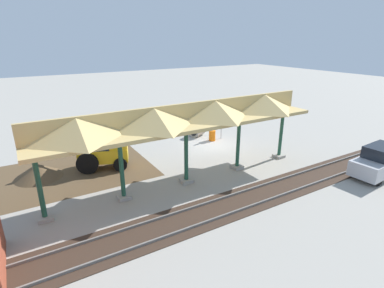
{
  "coord_description": "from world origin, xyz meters",
  "views": [
    {
      "loc": [
        13.44,
        19.11,
        8.34
      ],
      "look_at": [
        3.68,
        2.81,
        1.6
      ],
      "focal_mm": 28.0,
      "sensor_mm": 36.0,
      "label": 1
    }
  ],
  "objects_px": {
    "concrete_pipe": "(197,130)",
    "traffic_barrel": "(212,136)",
    "backhoe": "(101,151)",
    "stop_sign": "(222,119)",
    "distant_parked_car": "(380,161)"
  },
  "relations": [
    {
      "from": "concrete_pipe",
      "to": "traffic_barrel",
      "type": "xyz_separation_m",
      "value": [
        -0.44,
        1.73,
        -0.07
      ]
    },
    {
      "from": "backhoe",
      "to": "traffic_barrel",
      "type": "relative_size",
      "value": 5.76
    },
    {
      "from": "stop_sign",
      "to": "concrete_pipe",
      "type": "height_order",
      "value": "stop_sign"
    },
    {
      "from": "distant_parked_car",
      "to": "traffic_barrel",
      "type": "relative_size",
      "value": 4.78
    },
    {
      "from": "stop_sign",
      "to": "traffic_barrel",
      "type": "bearing_deg",
      "value": 5.58
    },
    {
      "from": "concrete_pipe",
      "to": "traffic_barrel",
      "type": "distance_m",
      "value": 1.79
    },
    {
      "from": "backhoe",
      "to": "traffic_barrel",
      "type": "height_order",
      "value": "backhoe"
    },
    {
      "from": "stop_sign",
      "to": "backhoe",
      "type": "bearing_deg",
      "value": 5.73
    },
    {
      "from": "traffic_barrel",
      "to": "backhoe",
      "type": "bearing_deg",
      "value": 5.74
    },
    {
      "from": "backhoe",
      "to": "concrete_pipe",
      "type": "relative_size",
      "value": 3.19
    },
    {
      "from": "concrete_pipe",
      "to": "traffic_barrel",
      "type": "bearing_deg",
      "value": 104.34
    },
    {
      "from": "distant_parked_car",
      "to": "traffic_barrel",
      "type": "xyz_separation_m",
      "value": [
        5.13,
        -11.19,
        -0.53
      ]
    },
    {
      "from": "backhoe",
      "to": "traffic_barrel",
      "type": "distance_m",
      "value": 9.77
    },
    {
      "from": "concrete_pipe",
      "to": "distant_parked_car",
      "type": "xyz_separation_m",
      "value": [
        -5.57,
        12.92,
        0.46
      ]
    },
    {
      "from": "concrete_pipe",
      "to": "distant_parked_car",
      "type": "height_order",
      "value": "distant_parked_car"
    }
  ]
}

